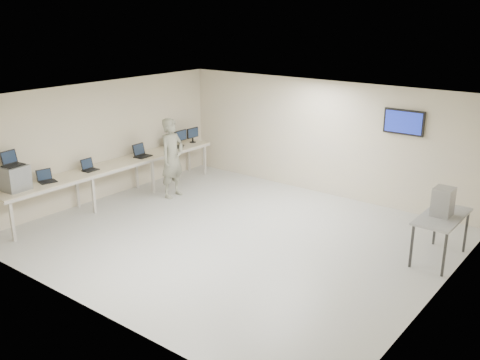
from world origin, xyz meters
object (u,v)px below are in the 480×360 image
Objects in this scene: equipment_box at (15,178)px; side_table at (442,219)px; soldier at (172,158)px; workbench at (116,167)px.

equipment_box is 8.28m from side_table.
soldier is at bearing -175.74° from side_table.
equipment_box is 0.26× the size of soldier.
soldier is (0.88, 1.02, 0.14)m from workbench.
soldier is at bearing 49.28° from workbench.
side_table is at bearing 25.20° from equipment_box.
workbench is 3.09× the size of soldier.
workbench is at bearing -168.29° from side_table.
soldier is 6.33m from side_table.
equipment_box is 0.35× the size of side_table.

